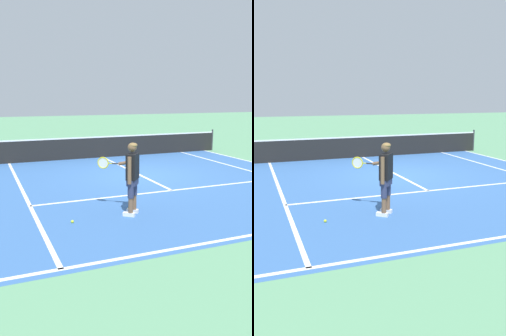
% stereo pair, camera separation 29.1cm
% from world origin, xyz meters
% --- Properties ---
extents(ground_plane, '(80.00, 80.00, 0.00)m').
position_xyz_m(ground_plane, '(0.00, 0.00, 0.00)').
color(ground_plane, '#609E70').
extents(court_inner_surface, '(10.98, 10.49, 0.00)m').
position_xyz_m(court_inner_surface, '(0.00, -0.90, 0.00)').
color(court_inner_surface, '#3866A8').
rests_on(court_inner_surface, ground).
extents(line_service, '(8.23, 0.10, 0.01)m').
position_xyz_m(line_service, '(0.00, -2.25, 0.00)').
color(line_service, white).
rests_on(line_service, ground).
extents(line_centre_service, '(0.10, 6.40, 0.01)m').
position_xyz_m(line_centre_service, '(0.00, 0.95, 0.00)').
color(line_centre_service, white).
rests_on(line_centre_service, ground).
extents(line_singles_left, '(0.10, 10.09, 0.01)m').
position_xyz_m(line_singles_left, '(-4.12, -0.90, 0.00)').
color(line_singles_left, white).
rests_on(line_singles_left, ground).
extents(line_singles_right, '(0.10, 10.09, 0.01)m').
position_xyz_m(line_singles_right, '(4.12, -0.90, 0.00)').
color(line_singles_right, white).
rests_on(line_singles_right, ground).
extents(tennis_net, '(11.96, 0.08, 1.07)m').
position_xyz_m(tennis_net, '(0.00, 4.15, 0.50)').
color(tennis_net, '#333338').
rests_on(tennis_net, ground).
extents(tennis_player, '(0.80, 1.13, 1.71)m').
position_xyz_m(tennis_player, '(-1.98, -3.82, 0.99)').
color(tennis_player, white).
rests_on(tennis_player, ground).
extents(tennis_ball_near_feet, '(0.07, 0.07, 0.07)m').
position_xyz_m(tennis_ball_near_feet, '(-1.86, -3.41, 0.03)').
color(tennis_ball_near_feet, '#CCE02D').
rests_on(tennis_ball_near_feet, ground).
extents(tennis_ball_by_baseline, '(0.07, 0.07, 0.07)m').
position_xyz_m(tennis_ball_by_baseline, '(-3.42, -3.88, 0.03)').
color(tennis_ball_by_baseline, '#CCE02D').
rests_on(tennis_ball_by_baseline, ground).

